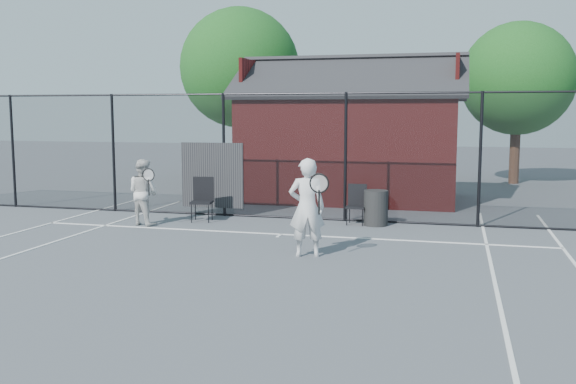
% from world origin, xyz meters
% --- Properties ---
extents(ground, '(80.00, 80.00, 0.00)m').
position_xyz_m(ground, '(0.00, 0.00, 0.00)').
color(ground, '#4F535A').
rests_on(ground, ground).
extents(court_lines, '(11.02, 18.00, 0.01)m').
position_xyz_m(court_lines, '(0.00, -1.32, 0.01)').
color(court_lines, silver).
rests_on(court_lines, ground).
extents(fence, '(22.04, 3.00, 3.00)m').
position_xyz_m(fence, '(-0.30, 5.00, 1.45)').
color(fence, black).
rests_on(fence, ground).
extents(clubhouse, '(6.50, 4.36, 4.19)m').
position_xyz_m(clubhouse, '(0.50, 9.00, 1.61)').
color(clubhouse, maroon).
rests_on(clubhouse, ground).
extents(tree_left, '(4.48, 4.48, 6.44)m').
position_xyz_m(tree_left, '(-4.50, 13.50, 4.19)').
color(tree_left, '#311F13').
rests_on(tree_left, ground).
extents(tree_right, '(3.97, 3.97, 5.70)m').
position_xyz_m(tree_right, '(5.50, 14.50, 3.71)').
color(tree_right, '#311F13').
rests_on(tree_right, ground).
extents(player_front, '(0.83, 0.65, 1.74)m').
position_xyz_m(player_front, '(0.98, 1.14, 0.88)').
color(player_front, silver).
rests_on(player_front, ground).
extents(player_back, '(0.87, 0.75, 1.49)m').
position_xyz_m(player_back, '(-3.33, 3.35, 0.75)').
color(player_back, silver).
rests_on(player_back, ground).
extents(chair_left, '(0.56, 0.58, 1.00)m').
position_xyz_m(chair_left, '(-2.23, 4.10, 0.50)').
color(chair_left, black).
rests_on(chair_left, ground).
extents(chair_right, '(0.43, 0.45, 0.89)m').
position_xyz_m(chair_right, '(1.32, 4.60, 0.44)').
color(chair_right, black).
rests_on(chair_right, ground).
extents(waste_bin, '(0.55, 0.55, 0.80)m').
position_xyz_m(waste_bin, '(1.77, 4.60, 0.40)').
color(waste_bin, '#252525').
rests_on(waste_bin, ground).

